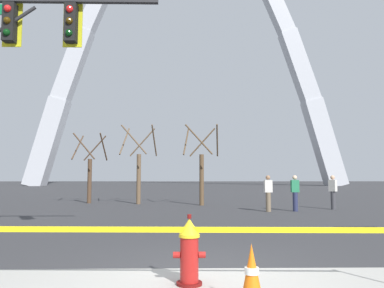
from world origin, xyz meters
The scene contains 11 objects.
ground_plane centered at (0.00, 0.00, 0.00)m, with size 240.00×240.00×0.00m, color #333335.
fire_hydrant centered at (-0.21, -0.73, 0.47)m, with size 0.46×0.48×0.99m.
caution_tape_barrier centered at (-0.37, -0.78, 0.61)m, with size 6.20×0.28×0.86m.
traffic_cone_by_hydrant centered at (0.52, -1.61, 0.36)m, with size 0.36×0.36×0.73m.
monument_arch centered at (0.00, 57.80, 22.83)m, with size 54.40×3.11×52.47m.
tree_far_left centered at (-5.82, 15.82, 1.79)m, with size 1.86×1.87×4.02m.
tree_left_mid centered at (-2.88, 15.11, 1.95)m, with size 2.02×2.03×4.40m.
tree_center_left centered at (0.62, 14.08, 1.90)m, with size 1.97×1.99×4.29m.
pedestrian_walking_left centered at (6.69, 11.46, 0.82)m, with size 0.37×0.39×1.59m.
pedestrian_standing_center centered at (3.39, 10.37, 0.82)m, with size 0.36×0.23×1.59m.
pedestrian_walking_right centered at (4.63, 10.54, 0.82)m, with size 0.34×0.22×1.59m.
Camera 1 is at (-0.27, -6.16, 1.52)m, focal length 35.13 mm.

